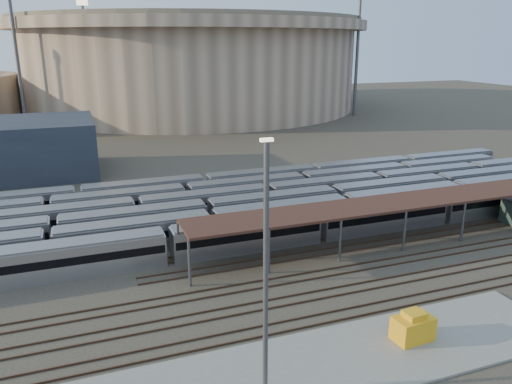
{
  "coord_description": "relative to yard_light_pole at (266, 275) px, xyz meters",
  "views": [
    {
      "loc": [
        -17.53,
        -43.87,
        23.96
      ],
      "look_at": [
        3.07,
        12.0,
        5.76
      ],
      "focal_mm": 35.0,
      "sensor_mm": 36.0,
      "label": 1
    }
  ],
  "objects": [
    {
      "name": "inspection_shed",
      "position": [
        28.77,
        20.51,
        -4.37
      ],
      "size": [
        60.3,
        6.0,
        5.3
      ],
      "color": "#504F54",
      "rests_on": "ground"
    },
    {
      "name": "floodlight_3",
      "position": [
        -3.23,
        176.51,
        11.29
      ],
      "size": [
        4.0,
        1.0,
        38.4
      ],
      "color": "#504F54",
      "rests_on": "ground"
    },
    {
      "name": "yard_light_pole",
      "position": [
        0.0,
        0.0,
        0.0
      ],
      "size": [
        0.81,
        0.36,
        18.14
      ],
      "color": "#504F54",
      "rests_on": "apron"
    },
    {
      "name": "floodlight_0",
      "position": [
        -23.23,
        126.51,
        11.29
      ],
      "size": [
        4.0,
        1.0,
        38.4
      ],
      "color": "#504F54",
      "rests_on": "ground"
    },
    {
      "name": "apron",
      "position": [
        1.77,
        1.51,
        -9.26
      ],
      "size": [
        50.0,
        9.0,
        0.2
      ],
      "primitive_type": "cube",
      "color": "gray",
      "rests_on": "ground"
    },
    {
      "name": "yellow_equipment",
      "position": [
        13.83,
        1.95,
        -8.14
      ],
      "size": [
        3.38,
        2.26,
        2.03
      ],
      "primitive_type": "cube",
      "rotation": [
        0.0,
        0.0,
        0.07
      ],
      "color": "orange",
      "rests_on": "apron"
    },
    {
      "name": "ground",
      "position": [
        6.77,
        16.51,
        -9.36
      ],
      "size": [
        420.0,
        420.0,
        0.0
      ],
      "primitive_type": "plane",
      "color": "#383026",
      "rests_on": "ground"
    },
    {
      "name": "subway_trains",
      "position": [
        5.49,
        35.01,
        -7.56
      ],
      "size": [
        129.07,
        23.9,
        3.6
      ],
      "color": "#AAAAAE",
      "rests_on": "ground"
    },
    {
      "name": "stadium",
      "position": [
        31.77,
        156.51,
        7.12
      ],
      "size": [
        124.0,
        124.0,
        32.5
      ],
      "color": "tan",
      "rests_on": "ground"
    },
    {
      "name": "floodlight_2",
      "position": [
        76.77,
        116.51,
        11.29
      ],
      "size": [
        4.0,
        1.0,
        38.4
      ],
      "color": "#504F54",
      "rests_on": "ground"
    },
    {
      "name": "empty_tracks",
      "position": [
        6.77,
        11.51,
        -9.27
      ],
      "size": [
        170.0,
        9.62,
        0.18
      ],
      "color": "#4C3323",
      "rests_on": "ground"
    }
  ]
}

